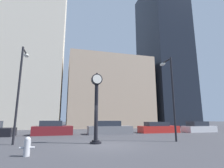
# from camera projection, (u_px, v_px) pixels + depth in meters

# --- Properties ---
(ground_plane) EXTENTS (200.00, 200.00, 0.00)m
(ground_plane) POSITION_uv_depth(u_px,v_px,m) (104.00, 145.00, 10.80)
(ground_plane) COLOR #38383D
(building_tall_tower) EXTENTS (11.39, 12.00, 35.42)m
(building_tall_tower) POSITION_uv_depth(u_px,v_px,m) (35.00, 37.00, 34.72)
(building_tall_tower) COLOR beige
(building_tall_tower) RESTS_ON ground_plane
(building_storefront_row) EXTENTS (16.00, 12.00, 13.55)m
(building_storefront_row) POSITION_uv_depth(u_px,v_px,m) (107.00, 94.00, 36.37)
(building_storefront_row) COLOR tan
(building_storefront_row) RESTS_ON ground_plane
(building_glass_modern) EXTENTS (8.55, 12.00, 33.68)m
(building_glass_modern) POSITION_uv_depth(u_px,v_px,m) (163.00, 54.00, 41.87)
(building_glass_modern) COLOR black
(building_glass_modern) RESTS_ON ground_plane
(street_clock) EXTENTS (0.76, 0.75, 4.83)m
(street_clock) POSITION_uv_depth(u_px,v_px,m) (96.00, 104.00, 12.00)
(street_clock) COLOR black
(street_clock) RESTS_ON ground_plane
(car_maroon) EXTENTS (3.98, 2.02, 1.43)m
(car_maroon) POSITION_uv_depth(u_px,v_px,m) (52.00, 129.00, 17.85)
(car_maroon) COLOR maroon
(car_maroon) RESTS_ON ground_plane
(car_grey) EXTENTS (4.75, 1.92, 1.41)m
(car_grey) POSITION_uv_depth(u_px,v_px,m) (109.00, 128.00, 18.90)
(car_grey) COLOR slate
(car_grey) RESTS_ON ground_plane
(car_red) EXTENTS (4.72, 1.93, 1.26)m
(car_red) POSITION_uv_depth(u_px,v_px,m) (158.00, 128.00, 20.91)
(car_red) COLOR red
(car_red) RESTS_ON ground_plane
(car_silver) EXTENTS (4.05, 1.85, 1.31)m
(car_silver) POSITION_uv_depth(u_px,v_px,m) (199.00, 128.00, 21.84)
(car_silver) COLOR #BCBCC1
(car_silver) RESTS_ON ground_plane
(fire_hydrant_near) EXTENTS (0.62, 0.27, 0.82)m
(fire_hydrant_near) POSITION_uv_depth(u_px,v_px,m) (27.00, 146.00, 7.64)
(fire_hydrant_near) COLOR #B7B7BC
(fire_hydrant_near) RESTS_ON ground_plane
(street_lamp_left) EXTENTS (0.36, 1.57, 6.55)m
(street_lamp_left) POSITION_uv_depth(u_px,v_px,m) (21.00, 79.00, 12.13)
(street_lamp_left) COLOR black
(street_lamp_left) RESTS_ON ground_plane
(street_lamp_right) EXTENTS (0.36, 1.57, 6.37)m
(street_lamp_right) POSITION_uv_depth(u_px,v_px,m) (170.00, 85.00, 13.71)
(street_lamp_right) COLOR black
(street_lamp_right) RESTS_ON ground_plane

